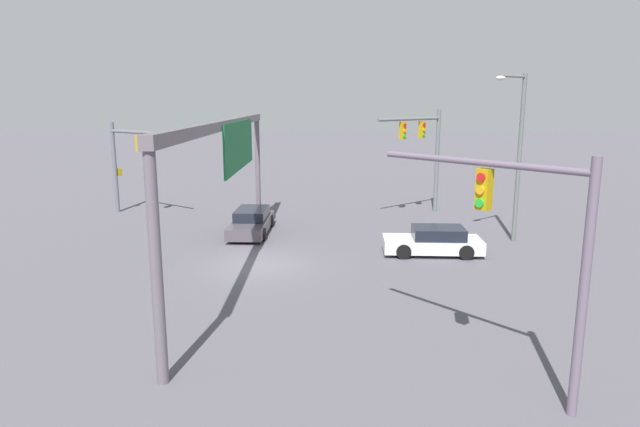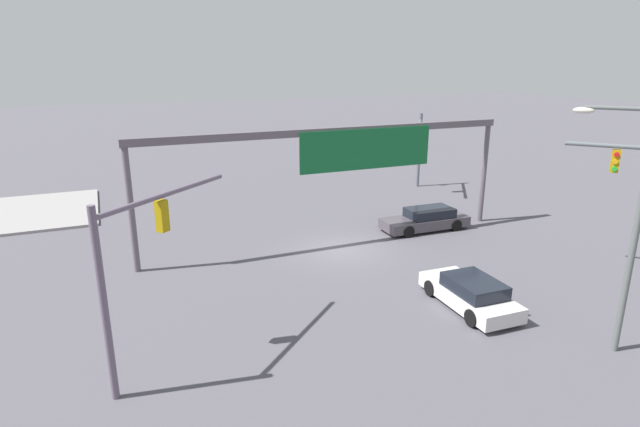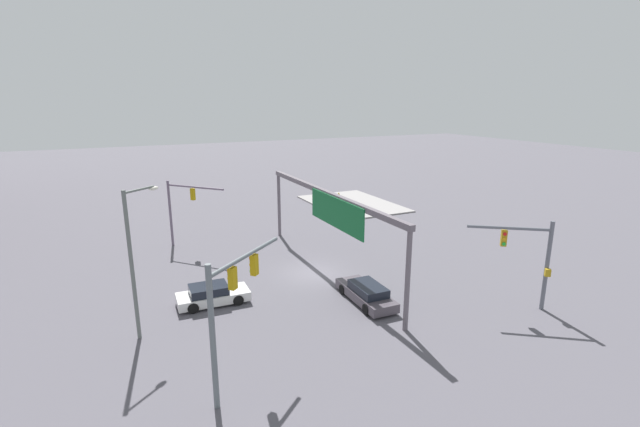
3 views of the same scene
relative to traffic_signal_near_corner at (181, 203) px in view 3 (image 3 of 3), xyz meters
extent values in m
plane|color=#56535C|center=(-9.86, -7.10, -3.83)|extent=(200.49, 200.49, 0.00)
cube|color=gray|center=(7.57, -20.45, -3.75)|extent=(12.80, 8.74, 0.15)
cylinder|color=slate|center=(0.92, 0.83, -1.04)|extent=(0.21, 0.21, 5.57)
cylinder|color=slate|center=(-1.09, -0.98, 1.39)|extent=(4.12, 3.73, 0.16)
cube|color=#B4900B|center=(-0.91, -0.81, 0.79)|extent=(0.41, 0.41, 0.95)
cylinder|color=red|center=(-0.80, -0.93, 1.09)|extent=(0.19, 0.18, 0.20)
cylinder|color=orange|center=(-0.80, -0.93, 0.79)|extent=(0.19, 0.18, 0.20)
cylinder|color=green|center=(-0.80, -0.93, 0.49)|extent=(0.19, 0.18, 0.20)
cylinder|color=slate|center=(-20.85, -17.12, -1.13)|extent=(0.24, 0.24, 5.39)
cylinder|color=slate|center=(-19.51, -15.25, 1.04)|extent=(2.83, 3.84, 0.18)
cube|color=#B28B18|center=(-19.39, -15.07, 0.43)|extent=(0.40, 0.41, 0.95)
cylinder|color=red|center=(-19.52, -14.98, 0.72)|extent=(0.17, 0.20, 0.20)
cylinder|color=orange|center=(-19.52, -14.98, 0.42)|extent=(0.17, 0.20, 0.20)
cylinder|color=green|center=(-19.52, -14.98, 0.12)|extent=(0.17, 0.20, 0.20)
cube|color=#B28B18|center=(-21.06, -16.96, -1.43)|extent=(0.37, 0.38, 0.44)
cylinder|color=slate|center=(-21.15, 2.16, -0.76)|extent=(0.24, 0.24, 6.13)
cylinder|color=slate|center=(-19.48, 0.22, 1.78)|extent=(3.48, 4.01, 0.18)
cube|color=#B8900C|center=(-20.17, 1.03, 1.17)|extent=(0.41, 0.41, 0.95)
cylinder|color=red|center=(-20.05, 1.13, 1.47)|extent=(0.18, 0.19, 0.20)
cylinder|color=orange|center=(-20.05, 1.13, 1.17)|extent=(0.18, 0.19, 0.20)
cylinder|color=green|center=(-20.05, 1.13, 0.87)|extent=(0.18, 0.19, 0.20)
cube|color=#B8900C|center=(-19.10, -0.22, 1.17)|extent=(0.41, 0.41, 0.95)
cylinder|color=red|center=(-18.98, -0.12, 1.47)|extent=(0.18, 0.19, 0.20)
cylinder|color=orange|center=(-18.98, -0.12, 1.17)|extent=(0.18, 0.19, 0.20)
cylinder|color=green|center=(-18.98, -0.12, 0.87)|extent=(0.18, 0.19, 0.20)
cylinder|color=slate|center=(-14.06, 4.56, 0.09)|extent=(0.20, 0.20, 7.83)
cylinder|color=slate|center=(-13.47, 3.83, 3.85)|extent=(1.28, 1.54, 0.12)
ellipsoid|color=silver|center=(-12.87, 3.10, 3.75)|extent=(0.61, 0.65, 0.20)
cylinder|color=#625962|center=(-19.38, -8.37, -1.05)|extent=(0.28, 0.28, 5.55)
cylinder|color=#625962|center=(-0.35, -8.37, -1.05)|extent=(0.28, 0.28, 5.55)
cube|color=#625962|center=(-9.86, -8.37, 1.90)|extent=(19.43, 0.35, 0.35)
cube|color=#146732|center=(-11.67, -8.15, 0.94)|extent=(7.21, 0.08, 2.02)
cube|color=silver|center=(-11.70, 0.19, -3.39)|extent=(1.95, 4.32, 0.55)
cube|color=black|center=(-11.69, 0.45, -2.87)|extent=(1.66, 2.27, 0.50)
cylinder|color=black|center=(-10.91, -1.16, -3.51)|extent=(0.24, 0.65, 0.64)
cylinder|color=black|center=(-12.58, -1.09, -3.51)|extent=(0.24, 0.65, 0.64)
cylinder|color=black|center=(-10.82, 1.48, -3.51)|extent=(0.24, 0.65, 0.64)
cylinder|color=black|center=(-12.49, 1.55, -3.51)|extent=(0.24, 0.65, 0.64)
cube|color=#4C454D|center=(-15.46, -8.27, -3.39)|extent=(4.92, 1.87, 0.55)
cube|color=black|center=(-15.75, -8.27, -2.87)|extent=(2.58, 1.60, 0.50)
cylinder|color=black|center=(-13.93, -7.51, -3.51)|extent=(0.65, 0.24, 0.64)
cylinder|color=black|center=(-13.97, -9.12, -3.51)|extent=(0.65, 0.24, 0.64)
cylinder|color=black|center=(-16.94, -7.42, -3.51)|extent=(0.65, 0.24, 0.64)
cylinder|color=black|center=(-16.99, -9.04, -3.51)|extent=(0.65, 0.24, 0.64)
cylinder|color=orange|center=(10.49, -20.23, -3.40)|extent=(0.22, 0.22, 0.55)
sphere|color=gold|center=(10.49, -20.23, -3.06)|extent=(0.18, 0.18, 0.18)
cylinder|color=gold|center=(10.65, -20.23, -3.38)|extent=(0.12, 0.10, 0.10)
camera|label=1|loc=(11.67, -4.47, 2.80)|focal=30.80mm
camera|label=2|loc=(0.49, 14.28, 5.19)|focal=28.77mm
camera|label=3|loc=(-36.79, 5.08, 8.20)|focal=24.90mm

